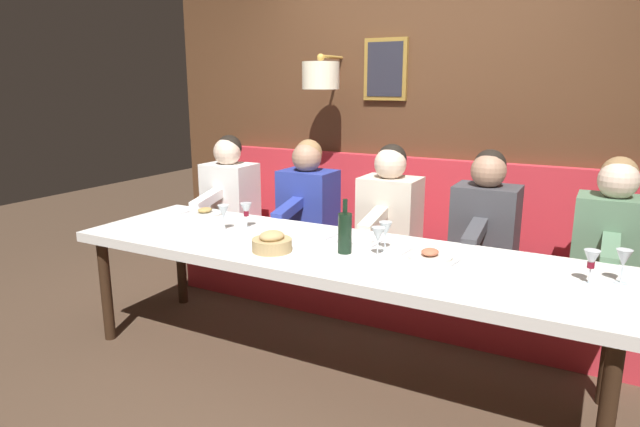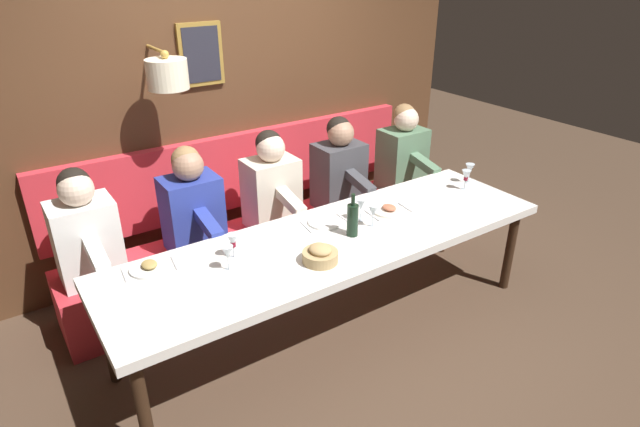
# 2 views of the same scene
# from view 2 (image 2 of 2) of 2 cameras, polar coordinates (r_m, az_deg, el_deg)

# --- Properties ---
(ground_plane) EXTENTS (12.00, 12.00, 0.00)m
(ground_plane) POSITION_cam_2_polar(r_m,az_deg,el_deg) (3.92, 1.46, -12.10)
(ground_plane) COLOR #4C3828
(dining_table) EXTENTS (0.90, 3.09, 0.74)m
(dining_table) POSITION_cam_2_polar(r_m,az_deg,el_deg) (3.54, 1.59, -3.40)
(dining_table) COLOR silver
(dining_table) RESTS_ON ground_plane
(banquette_bench) EXTENTS (0.52, 3.29, 0.45)m
(banquette_bench) POSITION_cam_2_polar(r_m,az_deg,el_deg) (4.43, -5.21, -3.82)
(banquette_bench) COLOR red
(banquette_bench) RESTS_ON ground_plane
(back_wall_panel) EXTENTS (0.59, 4.49, 2.90)m
(back_wall_panel) POSITION_cam_2_polar(r_m,az_deg,el_deg) (4.48, -9.58, 12.01)
(back_wall_panel) COLOR #51331E
(back_wall_panel) RESTS_ON ground_plane
(diner_nearest) EXTENTS (0.60, 0.40, 0.79)m
(diner_nearest) POSITION_cam_2_polar(r_m,az_deg,el_deg) (4.93, 8.93, 6.73)
(diner_nearest) COLOR #567A5B
(diner_nearest) RESTS_ON banquette_bench
(diner_near) EXTENTS (0.60, 0.40, 0.79)m
(diner_near) POSITION_cam_2_polar(r_m,az_deg,el_deg) (4.49, 2.10, 5.10)
(diner_near) COLOR #3D3D42
(diner_near) RESTS_ON banquette_bench
(diner_middle) EXTENTS (0.60, 0.40, 0.79)m
(diner_middle) POSITION_cam_2_polar(r_m,az_deg,el_deg) (4.16, -5.24, 3.25)
(diner_middle) COLOR beige
(diner_middle) RESTS_ON banquette_bench
(diner_far) EXTENTS (0.60, 0.40, 0.79)m
(diner_far) POSITION_cam_2_polar(r_m,az_deg,el_deg) (3.92, -13.64, 1.07)
(diner_far) COLOR #283893
(diner_far) RESTS_ON banquette_bench
(diner_farthest) EXTENTS (0.60, 0.40, 0.79)m
(diner_farthest) POSITION_cam_2_polar(r_m,az_deg,el_deg) (3.77, -24.01, -1.65)
(diner_farthest) COLOR white
(diner_farthest) RESTS_ON banquette_bench
(place_setting_0) EXTENTS (0.24, 0.33, 0.05)m
(place_setting_0) POSITION_cam_2_polar(r_m,az_deg,el_deg) (3.33, -17.86, -5.50)
(place_setting_0) COLOR silver
(place_setting_0) RESTS_ON dining_table
(place_setting_1) EXTENTS (0.24, 0.32, 0.05)m
(place_setting_1) POSITION_cam_2_polar(r_m,az_deg,el_deg) (3.88, 7.45, 0.39)
(place_setting_1) COLOR silver
(place_setting_1) RESTS_ON dining_table
(place_setting_2) EXTENTS (0.24, 0.32, 0.01)m
(place_setting_2) POSITION_cam_2_polar(r_m,az_deg,el_deg) (3.69, 0.55, -0.93)
(place_setting_2) COLOR white
(place_setting_2) RESTS_ON dining_table
(wine_glass_0) EXTENTS (0.07, 0.07, 0.16)m
(wine_glass_0) POSITION_cam_2_polar(r_m,az_deg,el_deg) (3.69, 4.40, 0.89)
(wine_glass_0) COLOR silver
(wine_glass_0) RESTS_ON dining_table
(wine_glass_1) EXTENTS (0.07, 0.07, 0.16)m
(wine_glass_1) POSITION_cam_2_polar(r_m,az_deg,el_deg) (4.34, 15.45, 3.91)
(wine_glass_1) COLOR silver
(wine_glass_1) RESTS_ON dining_table
(wine_glass_2) EXTENTS (0.07, 0.07, 0.16)m
(wine_glass_2) POSITION_cam_2_polar(r_m,az_deg,el_deg) (4.48, 15.81, 4.58)
(wine_glass_2) COLOR silver
(wine_glass_2) RESTS_ON dining_table
(wine_glass_3) EXTENTS (0.07, 0.07, 0.16)m
(wine_glass_3) POSITION_cam_2_polar(r_m,az_deg,el_deg) (3.15, -9.92, -4.25)
(wine_glass_3) COLOR silver
(wine_glass_3) RESTS_ON dining_table
(wine_glass_4) EXTENTS (0.07, 0.07, 0.16)m
(wine_glass_4) POSITION_cam_2_polar(r_m,az_deg,el_deg) (3.61, 5.74, 0.21)
(wine_glass_4) COLOR silver
(wine_glass_4) RESTS_ON dining_table
(wine_glass_5) EXTENTS (0.07, 0.07, 0.16)m
(wine_glass_5) POSITION_cam_2_polar(r_m,az_deg,el_deg) (3.27, -9.35, -2.98)
(wine_glass_5) COLOR silver
(wine_glass_5) RESTS_ON dining_table
(wine_bottle) EXTENTS (0.08, 0.08, 0.30)m
(wine_bottle) POSITION_cam_2_polar(r_m,az_deg,el_deg) (3.49, 3.52, -0.65)
(wine_bottle) COLOR black
(wine_bottle) RESTS_ON dining_table
(bread_bowl) EXTENTS (0.22, 0.22, 0.12)m
(bread_bowl) POSITION_cam_2_polar(r_m,az_deg,el_deg) (3.22, 0.03, -4.47)
(bread_bowl) COLOR tan
(bread_bowl) RESTS_ON dining_table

